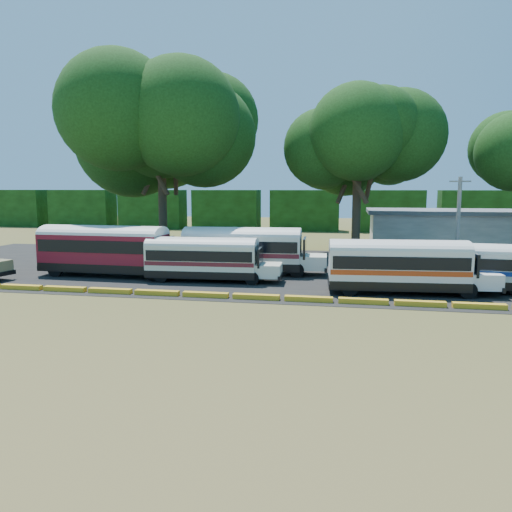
% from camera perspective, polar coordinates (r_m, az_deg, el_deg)
% --- Properties ---
extents(ground, '(160.00, 160.00, 0.00)m').
position_cam_1_polar(ground, '(28.01, -3.40, -5.30)').
color(ground, '#3B4B19').
rests_on(ground, ground).
extents(asphalt_strip, '(64.00, 24.00, 0.02)m').
position_cam_1_polar(asphalt_strip, '(39.38, 2.28, -1.45)').
color(asphalt_strip, black).
rests_on(asphalt_strip, ground).
extents(curb, '(53.70, 0.45, 0.30)m').
position_cam_1_polar(curb, '(28.92, -2.91, -4.57)').
color(curb, orange).
rests_on(curb, ground).
extents(terminal_building, '(19.00, 9.00, 4.00)m').
position_cam_1_polar(terminal_building, '(57.73, 22.02, 2.96)').
color(terminal_building, silver).
rests_on(terminal_building, ground).
extents(treeline_backdrop, '(130.00, 4.00, 6.00)m').
position_cam_1_polar(treeline_backdrop, '(74.82, 5.61, 5.21)').
color(treeline_backdrop, black).
rests_on(treeline_backdrop, ground).
extents(bus_red, '(11.25, 3.09, 3.67)m').
position_cam_1_polar(bus_red, '(37.47, -16.66, 0.98)').
color(bus_red, black).
rests_on(bus_red, ground).
extents(bus_cream_west, '(9.29, 2.71, 3.02)m').
position_cam_1_polar(bus_cream_west, '(34.05, -5.82, -0.06)').
color(bus_cream_west, black).
rests_on(bus_cream_west, ground).
extents(bus_cream_east, '(10.68, 3.11, 3.47)m').
position_cam_1_polar(bus_cream_east, '(36.81, -1.20, 0.97)').
color(bus_cream_east, black).
rests_on(bus_cream_east, ground).
extents(bus_white_red, '(10.11, 3.19, 3.27)m').
position_cam_1_polar(bus_white_red, '(31.09, 16.25, -0.82)').
color(bus_white_red, black).
rests_on(bus_white_red, ground).
extents(bus_white_blue, '(9.20, 2.89, 2.98)m').
position_cam_1_polar(bus_white_blue, '(33.24, 21.87, -0.82)').
color(bus_white_blue, black).
rests_on(bus_white_blue, ground).
extents(tree_west, '(14.78, 14.78, 18.02)m').
position_cam_1_polar(tree_west, '(49.12, -10.86, 14.96)').
color(tree_west, '#392A1C').
rests_on(tree_west, ground).
extents(tree_center, '(10.98, 10.98, 14.94)m').
position_cam_1_polar(tree_center, '(48.42, 11.61, 13.02)').
color(tree_center, '#392A1C').
rests_on(tree_center, ground).
extents(utility_pole, '(1.60, 0.30, 7.19)m').
position_cam_1_polar(utility_pole, '(42.13, 22.10, 3.65)').
color(utility_pole, gray).
rests_on(utility_pole, ground).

